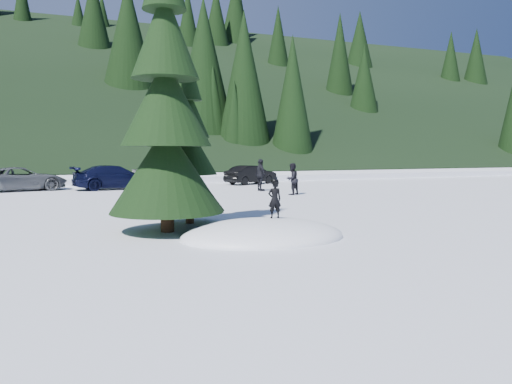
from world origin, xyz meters
name	(u,v)px	position (x,y,z in m)	size (l,w,h in m)	color
ground	(263,237)	(0.00, 0.00, 0.00)	(200.00, 200.00, 0.00)	white
snow_mound	(263,237)	(0.00, 0.00, 0.00)	(4.48, 3.52, 0.96)	white
forest_hillside	(98,69)	(0.00, 54.00, 12.50)	(200.00, 60.00, 25.00)	black
spruce_tall	(166,114)	(-2.20, 1.80, 3.32)	(3.20, 3.20, 8.60)	black
spruce_short	(189,157)	(-1.20, 3.20, 2.10)	(2.20, 2.20, 5.37)	black
child_skier	(275,199)	(0.37, 0.10, 0.99)	(0.37, 0.24, 1.01)	black
adult_0	(292,179)	(6.25, 11.18, 0.83)	(0.80, 0.62, 1.65)	black
adult_1	(260,175)	(5.68, 14.10, 0.91)	(1.07, 0.45, 1.83)	black
car_2	(21,179)	(-7.00, 19.30, 0.68)	(2.26, 4.91, 1.36)	#53575B
car_3	(115,177)	(-1.87, 18.48, 0.71)	(2.00, 4.92, 1.43)	black
car_4	(165,174)	(1.69, 21.35, 0.74)	(1.75, 4.36, 1.48)	gray
car_5	(251,175)	(7.26, 19.71, 0.64)	(1.36, 3.90, 1.29)	black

